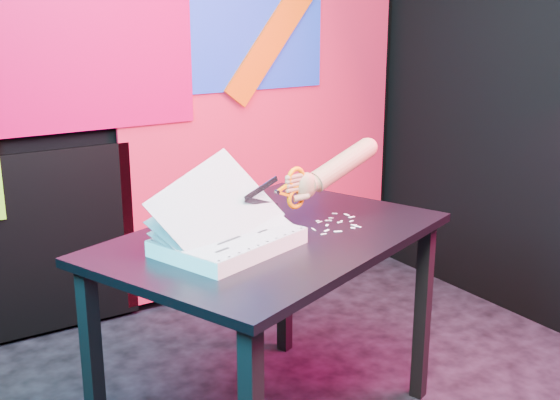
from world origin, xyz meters
TOP-DOWN VIEW (x-y plane):
  - room at (0.00, 0.00)m, footprint 3.01×3.01m
  - backdrop at (0.06, 1.46)m, footprint 2.88×0.05m
  - work_table at (-0.05, 0.28)m, footprint 1.36×1.14m
  - printout_stack at (-0.24, 0.22)m, footprint 0.52×0.42m
  - scissors at (0.04, 0.30)m, footprint 0.26×0.05m
  - hand_forearm at (0.25, 0.32)m, footprint 0.42×0.12m
  - paper_clippings at (0.21, 0.25)m, footprint 0.22×0.19m

SIDE VIEW (x-z plane):
  - work_table at x=-0.05m, z-range 0.28..1.03m
  - paper_clippings at x=0.21m, z-range 0.75..0.75m
  - printout_stack at x=-0.24m, z-range 0.62..0.94m
  - scissors at x=0.04m, z-range 0.82..0.97m
  - hand_forearm at x=0.25m, z-range 0.84..1.02m
  - backdrop at x=0.06m, z-range -0.08..2.00m
  - room at x=0.00m, z-range 0.00..2.71m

